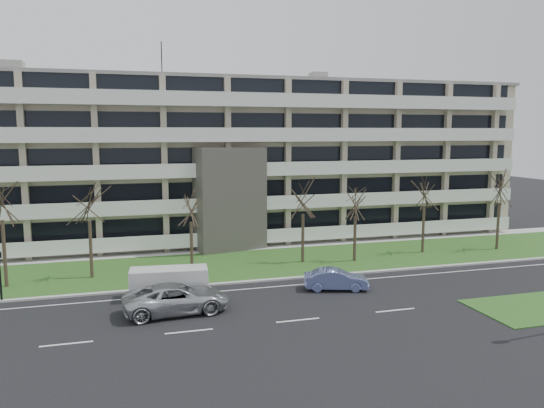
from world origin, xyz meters
name	(u,v)px	position (x,y,z in m)	size (l,w,h in m)	color
ground	(298,320)	(0.00, 0.00, 0.00)	(160.00, 160.00, 0.00)	black
grass_verge	(245,264)	(0.00, 13.00, 0.03)	(90.00, 10.00, 0.06)	#2C541C
curb	(261,281)	(0.00, 8.00, 0.06)	(90.00, 0.35, 0.12)	#B2B2AD
sidewalk	(231,249)	(0.00, 18.50, 0.04)	(90.00, 2.00, 0.08)	#B2B2AD
grass_median	(534,308)	(14.00, -2.00, 0.03)	(7.00, 5.00, 0.06)	#2C541C
lane_edge_line	(267,287)	(0.00, 6.50, 0.01)	(90.00, 0.12, 0.01)	white
apartment_building	(216,160)	(-0.01, 25.32, 7.61)	(60.50, 15.10, 18.75)	#C6B39A
silver_pickup	(176,298)	(-6.32, 3.13, 0.84)	(2.79, 6.06, 1.68)	#B3B5BA
blue_sedan	(336,279)	(4.27, 4.77, 0.69)	(1.46, 4.19, 1.38)	#7585CB
white_van	(170,280)	(-6.39, 6.14, 1.12)	(4.96, 2.34, 1.86)	silver
pedestrian_signal	(0,269)	(-16.42, 8.05, 2.08)	(0.37, 0.33, 3.27)	black
tree_1	(0,193)	(-16.73, 11.29, 6.34)	(4.08, 4.08, 8.15)	#382B21
tree_2	(88,198)	(-11.35, 12.14, 5.77)	(3.71, 3.71, 7.42)	#382B21
tree_3	(191,203)	(-4.18, 12.62, 5.04)	(3.24, 3.24, 6.49)	#382B21
tree_4	(303,195)	(4.59, 12.31, 5.40)	(3.47, 3.47, 6.95)	#382B21
tree_5	(356,199)	(8.71, 11.50, 5.04)	(3.25, 3.25, 6.49)	#382B21
tree_6	(425,188)	(15.65, 12.70, 5.65)	(3.63, 3.63, 7.27)	#382B21
tree_7	(500,184)	(22.67, 12.01, 5.79)	(3.73, 3.73, 7.45)	#382B21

